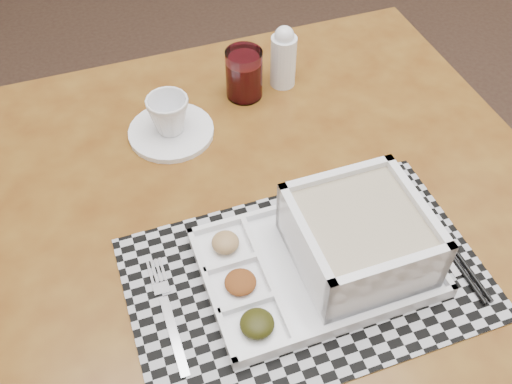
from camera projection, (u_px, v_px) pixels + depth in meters
floor at (474, 301)px, 1.57m from camera, size 5.00×5.00×0.00m
dining_table at (275, 235)px, 0.94m from camera, size 0.94×0.94×0.69m
placemat at (306, 278)px, 0.81m from camera, size 0.50×0.33×0.00m
serving_tray at (346, 245)px, 0.79m from camera, size 0.32×0.23×0.10m
fork at (168, 311)px, 0.77m from camera, size 0.02×0.19×0.00m
spoon at (410, 206)px, 0.89m from camera, size 0.04×0.18×0.01m
chopsticks at (441, 236)px, 0.85m from camera, size 0.02×0.24×0.01m
saucer at (171, 132)px, 1.00m from camera, size 0.15×0.15×0.01m
cup at (169, 115)px, 0.97m from camera, size 0.08×0.08×0.07m
juice_glass at (244, 76)px, 1.04m from camera, size 0.07×0.07×0.09m
creamer_bottle at (283, 57)px, 1.05m from camera, size 0.05×0.05×0.12m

